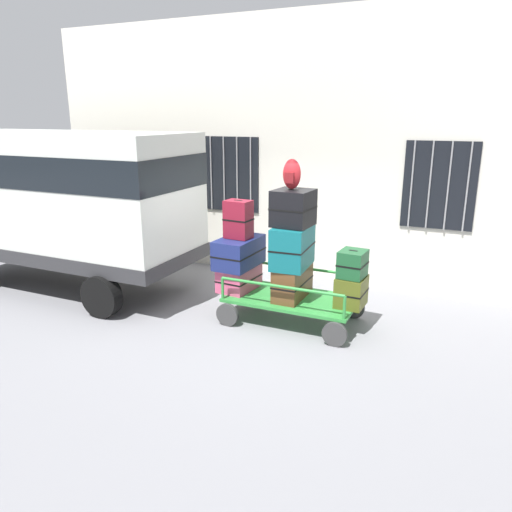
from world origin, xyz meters
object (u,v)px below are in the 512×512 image
object	(u,v)px
suitcase_left_middle	(239,252)
suitcase_midleft_middle	(292,246)
van	(63,194)
backpack	(292,174)
suitcase_midleft_top	(293,208)
luggage_cart	(292,301)
suitcase_center_bottom	(351,291)
suitcase_left_bottom	(239,278)
suitcase_center_middle	(353,264)
suitcase_left_top	(238,219)
suitcase_midleft_bottom	(293,282)

from	to	relation	value
suitcase_left_middle	suitcase_midleft_middle	size ratio (longest dim) A/B	1.11
van	backpack	world-z (taller)	van
suitcase_left_middle	van	bearing A→B (deg)	-178.06
suitcase_left_middle	suitcase_midleft_top	size ratio (longest dim) A/B	1.53
van	suitcase_midleft_middle	bearing A→B (deg)	1.22
luggage_cart	backpack	world-z (taller)	backpack
suitcase_center_bottom	suitcase_left_bottom	bearing A→B (deg)	-178.97
suitcase_midleft_middle	backpack	distance (m)	1.09
suitcase_center_middle	suitcase_left_top	bearing A→B (deg)	-178.81
suitcase_center_bottom	suitcase_center_middle	bearing A→B (deg)	-90.00
luggage_cart	suitcase_center_middle	size ratio (longest dim) A/B	4.55
suitcase_center_middle	suitcase_left_middle	bearing A→B (deg)	-179.15
suitcase_left_middle	suitcase_left_top	xyz separation A→B (m)	(0.00, -0.01, 0.54)
suitcase_left_top	backpack	xyz separation A→B (m)	(0.89, -0.01, 0.75)
van	suitcase_left_bottom	distance (m)	3.72
van	backpack	xyz separation A→B (m)	(4.42, 0.09, 0.57)
van	luggage_cart	world-z (taller)	van
suitcase_midleft_top	suitcase_center_middle	size ratio (longest dim) A/B	1.33
suitcase_left_middle	suitcase_center_bottom	bearing A→B (deg)	1.04
suitcase_midleft_bottom	suitcase_center_bottom	xyz separation A→B (m)	(0.92, 0.02, -0.03)
suitcase_left_middle	backpack	bearing A→B (deg)	-1.60
van	suitcase_midleft_bottom	xyz separation A→B (m)	(4.46, 0.13, -1.10)
luggage_cart	suitcase_midleft_top	world-z (taller)	suitcase_midleft_top
suitcase_left_top	suitcase_center_middle	xyz separation A→B (m)	(1.84, 0.04, -0.51)
suitcase_left_top	suitcase_midleft_bottom	world-z (taller)	suitcase_left_top
backpack	suitcase_center_bottom	bearing A→B (deg)	3.47
luggage_cart	suitcase_center_bottom	distance (m)	0.97
suitcase_left_bottom	suitcase_midleft_middle	size ratio (longest dim) A/B	0.93
suitcase_midleft_top	suitcase_left_top	bearing A→B (deg)	179.03
suitcase_midleft_bottom	suitcase_midleft_top	xyz separation A→B (m)	(-0.00, -0.04, 1.17)
van	suitcase_center_middle	bearing A→B (deg)	1.56
suitcase_center_middle	suitcase_center_bottom	bearing A→B (deg)	90.00
suitcase_midleft_bottom	suitcase_left_top	bearing A→B (deg)	-178.52
suitcase_midleft_top	backpack	xyz separation A→B (m)	(-0.04, 0.00, 0.49)
van	suitcase_midleft_bottom	world-z (taller)	van
van	suitcase_left_bottom	bearing A→B (deg)	1.94
suitcase_left_middle	suitcase_center_middle	world-z (taller)	suitcase_left_middle
suitcase_left_top	suitcase_center_bottom	bearing A→B (deg)	1.38
suitcase_left_top	suitcase_midleft_top	bearing A→B (deg)	-0.97
van	suitcase_left_bottom	xyz separation A→B (m)	(3.53, 0.12, -1.16)
van	suitcase_midleft_top	world-z (taller)	van
van	suitcase_left_bottom	world-z (taller)	van
suitcase_left_bottom	backpack	world-z (taller)	backpack
van	suitcase_midleft_middle	size ratio (longest dim) A/B	5.95
luggage_cart	suitcase_left_bottom	world-z (taller)	suitcase_left_bottom
suitcase_center_bottom	suitcase_midleft_middle	bearing A→B (deg)	-176.41
suitcase_left_middle	suitcase_left_top	bearing A→B (deg)	-90.00
luggage_cart	suitcase_midleft_middle	size ratio (longest dim) A/B	2.48
luggage_cart	backpack	distance (m)	1.99
luggage_cart	suitcase_left_middle	size ratio (longest dim) A/B	2.24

